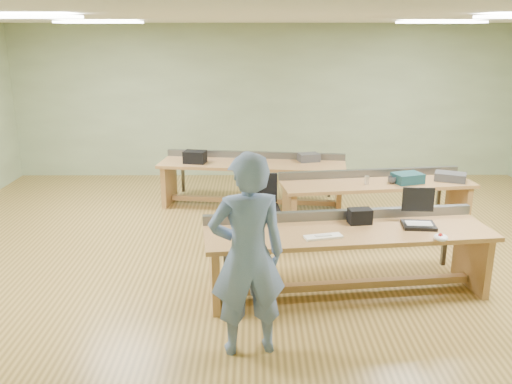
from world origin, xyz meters
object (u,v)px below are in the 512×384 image
Objects in this scene: task_chair at (263,219)px; parts_bin_grey at (450,177)px; laptop_base at (419,225)px; parts_bin_teal at (408,178)px; person at (247,256)px; workbench_mid at (375,194)px; workbench_front at (347,245)px; mug at (392,180)px; workbench_back at (253,173)px; drinks_can at (367,180)px; camera_bag at (360,216)px.

task_chair is 2.84m from parts_bin_grey.
parts_bin_teal reaches higher than laptop_base.
parts_bin_teal is (2.27, 3.09, -0.12)m from person.
task_chair is at bearing -170.92° from workbench_mid.
workbench_front reaches higher than mug.
workbench_back is (-1.80, 1.22, 0.01)m from workbench_mid.
mug is at bearing 7.75° from drinks_can.
parts_bin_teal is 3.24× the size of drinks_can.
parts_bin_grey reaches higher than laptop_base.
workbench_front is 0.37m from camera_bag.
workbench_front is at bearing -107.51° from drinks_can.
laptop_base is 1.77m from drinks_can.
parts_bin_grey is 3.36× the size of mug.
laptop_base is at bearing -101.55° from parts_bin_teal.
camera_bag reaches higher than parts_bin_grey.
parts_bin_grey reaches higher than workbench_front.
drinks_can is at bearing 8.55° from task_chair.
person is 2.71m from task_chair.
laptop_base is 0.82× the size of parts_bin_grey.
workbench_front is at bearing -118.71° from workbench_mid.
workbench_mid is at bearing -130.79° from person.
workbench_back is at bearing -101.06° from person.
workbench_mid is 2.17m from workbench_back.
parts_bin_grey is at bearing 9.16° from mug.
workbench_back is at bearing 103.92° from camera_bag.
mug is at bearing 7.38° from task_chair.
workbench_mid is at bearing 63.91° from camera_bag.
task_chair reaches higher than workbench_mid.
person reaches higher than drinks_can.
camera_bag reaches higher than workbench_mid.
parts_bin_grey is at bearing 6.32° from task_chair.
workbench_back is 24.70× the size of mug.
workbench_back is 2.58m from parts_bin_teal.
laptop_base is (1.89, 1.24, -0.17)m from person.
laptop_base is 1.39× the size of camera_bag.
workbench_front is at bearing -64.49° from workbench_back.
workbench_front is at bearing -170.18° from laptop_base.
task_chair reaches higher than laptop_base.
mug is (-0.88, -0.14, -0.01)m from parts_bin_grey.
laptop_base is 2.25m from task_chair.
workbench_mid is at bearing 40.74° from drinks_can.
person reaches higher than task_chair.
parts_bin_grey is at bearing 39.63° from camera_bag.
parts_bin_grey is (0.66, 0.11, -0.01)m from parts_bin_teal.
parts_bin_grey is at bearing 9.39° from parts_bin_teal.
mug is (2.04, 3.05, -0.14)m from person.
drinks_can is at bearing 67.87° from camera_bag.
workbench_front is 1.93m from drinks_can.
person is (-1.09, -1.17, 0.38)m from workbench_front.
camera_bag is at bearing -114.88° from mug.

